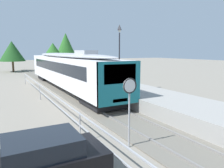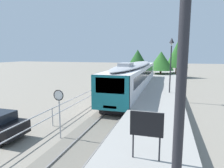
% 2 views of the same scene
% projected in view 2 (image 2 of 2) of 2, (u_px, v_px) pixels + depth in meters
% --- Properties ---
extents(ground_plane, '(160.00, 160.00, 0.00)m').
position_uv_depth(ground_plane, '(105.00, 96.00, 22.42)').
color(ground_plane, gray).
extents(track_rails, '(3.20, 60.00, 0.14)m').
position_uv_depth(track_rails, '(130.00, 97.00, 21.59)').
color(track_rails, '#6B665B').
rests_on(track_rails, ground).
extents(commuter_train, '(2.82, 20.98, 3.74)m').
position_uv_depth(commuter_train, '(135.00, 75.00, 23.67)').
color(commuter_train, silver).
rests_on(commuter_train, track_rails).
extents(station_platform, '(3.90, 60.00, 0.90)m').
position_uv_depth(station_platform, '(161.00, 95.00, 20.63)').
color(station_platform, '#999691').
rests_on(station_platform, ground).
extents(platform_lamp_near_end, '(0.34, 0.34, 5.35)m').
position_uv_depth(platform_lamp_near_end, '(182.00, 66.00, 2.21)').
color(platform_lamp_near_end, '#232328').
rests_on(platform_lamp_near_end, station_platform).
extents(platform_lamp_mid_platform, '(0.34, 0.34, 5.35)m').
position_uv_depth(platform_lamp_mid_platform, '(171.00, 55.00, 18.99)').
color(platform_lamp_mid_platform, '#232328').
rests_on(platform_lamp_mid_platform, station_platform).
extents(platform_notice_board, '(1.20, 0.08, 1.80)m').
position_uv_depth(platform_notice_board, '(147.00, 126.00, 7.05)').
color(platform_notice_board, '#232328').
rests_on(platform_notice_board, station_platform).
extents(speed_limit_sign, '(0.61, 0.10, 2.81)m').
position_uv_depth(speed_limit_sign, '(59.00, 102.00, 10.80)').
color(speed_limit_sign, '#9EA0A5').
rests_on(speed_limit_sign, ground).
extents(carpark_fence, '(0.06, 36.06, 1.25)m').
position_uv_depth(carpark_fence, '(52.00, 113.00, 12.88)').
color(carpark_fence, '#9EA0A5').
rests_on(carpark_fence, ground).
extents(tree_behind_carpark, '(4.39, 4.39, 7.06)m').
position_uv_depth(tree_behind_carpark, '(177.00, 55.00, 38.86)').
color(tree_behind_carpark, brown).
rests_on(tree_behind_carpark, ground).
extents(tree_behind_station_far, '(4.87, 4.87, 5.17)m').
position_uv_depth(tree_behind_station_far, '(161.00, 61.00, 37.46)').
color(tree_behind_station_far, brown).
rests_on(tree_behind_station_far, ground).
extents(tree_distant_left, '(4.55, 4.55, 5.65)m').
position_uv_depth(tree_distant_left, '(138.00, 58.00, 46.08)').
color(tree_distant_left, brown).
rests_on(tree_distant_left, ground).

